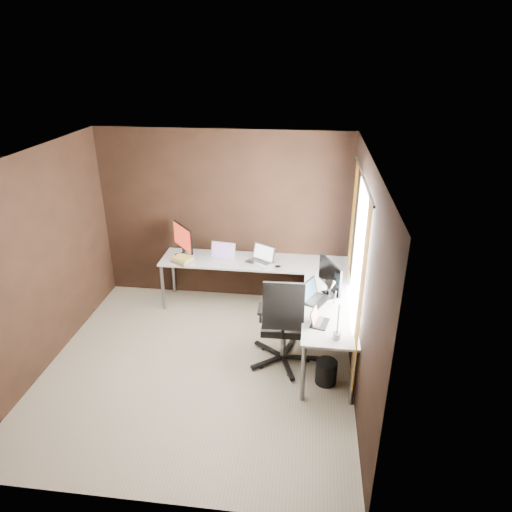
% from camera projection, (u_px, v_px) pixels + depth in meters
% --- Properties ---
extents(room, '(3.60, 3.60, 2.50)m').
position_uv_depth(room, '(225.00, 270.00, 4.95)').
color(room, '#B8AF8F').
rests_on(room, ground).
extents(desk, '(2.65, 2.25, 0.73)m').
position_uv_depth(desk, '(277.00, 280.00, 6.02)').
color(desk, white).
rests_on(desk, ground).
extents(drawer_pedestal, '(0.42, 0.50, 0.60)m').
position_uv_depth(drawer_pedestal, '(320.00, 304.00, 6.22)').
color(drawer_pedestal, white).
rests_on(drawer_pedestal, ground).
extents(monitor_left, '(0.38, 0.43, 0.48)m').
position_uv_depth(monitor_left, '(183.00, 239.00, 6.48)').
color(monitor_left, black).
rests_on(monitor_left, desk).
extents(monitor_right, '(0.25, 0.52, 0.46)m').
position_uv_depth(monitor_right, '(330.00, 276.00, 5.45)').
color(monitor_right, black).
rests_on(monitor_right, desk).
extents(laptop_white, '(0.39, 0.30, 0.24)m').
position_uv_depth(laptop_white, '(222.00, 256.00, 6.46)').
color(laptop_white, white).
rests_on(laptop_white, desk).
extents(laptop_silver, '(0.44, 0.40, 0.24)m').
position_uv_depth(laptop_silver, '(261.00, 259.00, 6.39)').
color(laptop_silver, silver).
rests_on(laptop_silver, desk).
extents(laptop_black_big, '(0.38, 0.42, 0.23)m').
position_uv_depth(laptop_black_big, '(313.00, 296.00, 5.44)').
color(laptop_black_big, black).
rests_on(laptop_black_big, desk).
extents(laptop_black_small, '(0.23, 0.28, 0.17)m').
position_uv_depth(laptop_black_small, '(318.00, 320.00, 4.98)').
color(laptop_black_small, black).
rests_on(laptop_black_small, desk).
extents(book_stack, '(0.34, 0.32, 0.09)m').
position_uv_depth(book_stack, '(183.00, 260.00, 6.39)').
color(book_stack, '#9C7B54').
rests_on(book_stack, desk).
extents(mouse_left, '(0.08, 0.06, 0.03)m').
position_uv_depth(mouse_left, '(179.00, 260.00, 6.43)').
color(mouse_left, black).
rests_on(mouse_left, desk).
extents(mouse_corner, '(0.10, 0.08, 0.03)m').
position_uv_depth(mouse_corner, '(278.00, 266.00, 6.25)').
color(mouse_corner, black).
rests_on(mouse_corner, desk).
extents(desk_lamp, '(0.20, 0.23, 0.62)m').
position_uv_depth(desk_lamp, '(333.00, 302.00, 4.64)').
color(desk_lamp, slate).
rests_on(desk_lamp, desk).
extents(office_chair, '(0.66, 0.66, 1.18)m').
position_uv_depth(office_chair, '(283.00, 338.00, 5.41)').
color(office_chair, black).
rests_on(office_chair, ground).
extents(wastebasket, '(0.30, 0.30, 0.28)m').
position_uv_depth(wastebasket, '(326.00, 372.00, 5.16)').
color(wastebasket, black).
rests_on(wastebasket, ground).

